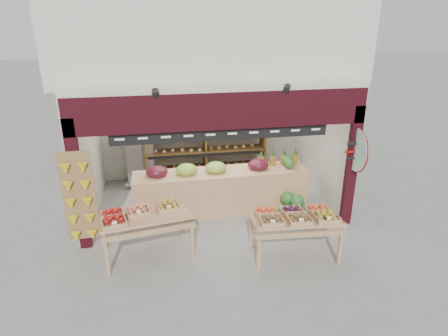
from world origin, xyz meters
The scene contains 11 objects.
ground centered at (0.00, 0.00, 0.00)m, with size 60.00×60.00×0.00m, color slate.
shop_structure centered at (0.00, 1.61, 3.92)m, with size 6.36×5.12×5.40m.
banana_board centered at (-2.73, -1.17, 1.12)m, with size 0.60×0.15×1.80m.
gift_sign centered at (2.75, -1.15, 1.75)m, with size 0.04×0.93×0.92m.
back_shelving centered at (0.01, 1.80, 1.24)m, with size 3.24×0.53×1.98m.
refrigerator centered at (-1.76, 1.87, 0.85)m, with size 0.66×0.66×1.69m, color silver.
cardboard_stack centered at (-0.91, 0.26, 0.25)m, with size 0.99×0.72×0.69m.
mid_counter centered at (0.13, -0.01, 0.54)m, with size 3.95×0.80×1.22m.
display_table_left centered at (-1.66, -1.48, 0.81)m, with size 1.81×1.20×1.06m.
display_table_right centered at (1.22, -2.03, 0.82)m, with size 1.69×1.02×1.04m.
watermelon_pile centered at (1.70, -0.69, 0.22)m, with size 0.74×0.76×0.58m.
Camera 1 is at (-1.19, -8.21, 4.48)m, focal length 32.00 mm.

